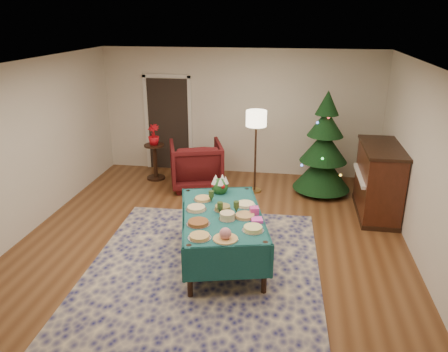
% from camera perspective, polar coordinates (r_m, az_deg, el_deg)
% --- Properties ---
extents(room_shell, '(7.00, 7.00, 7.00)m').
position_cam_1_polar(room_shell, '(6.19, -2.03, 1.50)').
color(room_shell, '#593319').
rests_on(room_shell, ground).
extents(doorway, '(1.08, 0.04, 2.16)m').
position_cam_1_polar(doorway, '(9.88, -7.28, 7.06)').
color(doorway, black).
rests_on(doorway, ground).
extents(rug, '(3.34, 4.31, 0.02)m').
position_cam_1_polar(rug, '(6.06, -3.08, -13.14)').
color(rug, '#14164C').
rests_on(rug, ground).
extents(buffet_table, '(1.55, 2.13, 0.74)m').
position_cam_1_polar(buffet_table, '(6.18, -0.28, -6.10)').
color(buffet_table, black).
rests_on(buffet_table, ground).
extents(platter_0, '(0.29, 0.29, 0.05)m').
position_cam_1_polar(platter_0, '(5.46, -3.22, -7.91)').
color(platter_0, silver).
rests_on(platter_0, buffet_table).
extents(platter_1, '(0.32, 0.32, 0.16)m').
position_cam_1_polar(platter_1, '(5.40, 0.18, -7.72)').
color(platter_1, silver).
rests_on(platter_1, buffet_table).
extents(platter_2, '(0.28, 0.28, 0.06)m').
position_cam_1_polar(platter_2, '(5.64, 3.80, -6.89)').
color(platter_2, silver).
rests_on(platter_2, buffet_table).
extents(platter_3, '(0.32, 0.32, 0.05)m').
position_cam_1_polar(platter_3, '(5.80, -3.38, -6.12)').
color(platter_3, silver).
rests_on(platter_3, buffet_table).
extents(platter_4, '(0.24, 0.24, 0.10)m').
position_cam_1_polar(platter_4, '(5.91, 0.42, -5.27)').
color(platter_4, silver).
rests_on(platter_4, buffet_table).
extents(platter_5, '(0.30, 0.30, 0.04)m').
position_cam_1_polar(platter_5, '(5.99, 2.75, -5.22)').
color(platter_5, silver).
rests_on(platter_5, buffet_table).
extents(platter_6, '(0.30, 0.30, 0.05)m').
position_cam_1_polar(platter_6, '(6.21, -3.64, -4.24)').
color(platter_6, silver).
rests_on(platter_6, buffet_table).
extents(platter_7, '(0.25, 0.25, 0.07)m').
position_cam_1_polar(platter_7, '(6.18, -0.19, -4.22)').
color(platter_7, silver).
rests_on(platter_7, buffet_table).
extents(platter_8, '(0.30, 0.30, 0.04)m').
position_cam_1_polar(platter_8, '(6.34, 2.80, -3.73)').
color(platter_8, silver).
rests_on(platter_8, buffet_table).
extents(platter_9, '(0.28, 0.28, 0.04)m').
position_cam_1_polar(platter_9, '(6.52, -2.77, -3.00)').
color(platter_9, silver).
rests_on(platter_9, buffet_table).
extents(goblet_0, '(0.08, 0.08, 0.17)m').
position_cam_1_polar(goblet_0, '(6.43, -1.67, -2.65)').
color(goblet_0, '#2D471E').
rests_on(goblet_0, buffet_table).
extents(goblet_1, '(0.08, 0.08, 0.17)m').
position_cam_1_polar(goblet_1, '(6.08, 1.62, -4.05)').
color(goblet_1, '#2D471E').
rests_on(goblet_1, buffet_table).
extents(goblet_2, '(0.08, 0.08, 0.17)m').
position_cam_1_polar(goblet_2, '(6.05, -0.52, -4.16)').
color(goblet_2, '#2D471E').
rests_on(goblet_2, buffet_table).
extents(napkin_stack, '(0.18, 0.18, 0.04)m').
position_cam_1_polar(napkin_stack, '(5.89, 4.31, -5.75)').
color(napkin_stack, '#F744C7').
rests_on(napkin_stack, buffet_table).
extents(gift_box, '(0.14, 0.14, 0.10)m').
position_cam_1_polar(gift_box, '(6.08, 3.97, -4.52)').
color(gift_box, '#CF3992').
rests_on(gift_box, buffet_table).
extents(centerpiece, '(0.27, 0.27, 0.31)m').
position_cam_1_polar(centerpiece, '(6.75, -0.55, -1.15)').
color(centerpiece, '#1E4C1E').
rests_on(centerpiece, buffet_table).
extents(armchair, '(1.25, 1.21, 1.04)m').
position_cam_1_polar(armchair, '(8.88, -3.67, 1.78)').
color(armchair, '#480F11').
rests_on(armchair, ground).
extents(floor_lamp, '(0.40, 0.40, 1.64)m').
position_cam_1_polar(floor_lamp, '(8.39, 4.22, 6.85)').
color(floor_lamp, '#A57F3F').
rests_on(floor_lamp, ground).
extents(side_table, '(0.43, 0.43, 0.77)m').
position_cam_1_polar(side_table, '(9.45, -8.98, 1.78)').
color(side_table, black).
rests_on(side_table, ground).
extents(potted_plant, '(0.24, 0.43, 0.24)m').
position_cam_1_polar(potted_plant, '(9.30, -9.15, 4.78)').
color(potted_plant, red).
rests_on(potted_plant, side_table).
extents(christmas_tree, '(1.38, 1.38, 2.03)m').
position_cam_1_polar(christmas_tree, '(8.65, 12.92, 3.52)').
color(christmas_tree, black).
rests_on(christmas_tree, ground).
extents(piano, '(0.69, 1.45, 1.25)m').
position_cam_1_polar(piano, '(8.06, 19.50, -0.68)').
color(piano, black).
rests_on(piano, ground).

